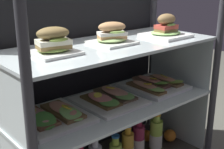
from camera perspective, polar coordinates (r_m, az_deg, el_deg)
case_frame at (r=1.57m, az=-2.96°, el=0.40°), size 1.11×0.50×0.98m
riser_lower_tier at (r=1.61m, az=0.00°, el=-11.59°), size 1.04×0.42×0.35m
shelf_lower_glass at (r=1.53m, az=0.00°, el=-5.57°), size 1.06×0.44×0.01m
riser_upper_tier at (r=1.48m, az=0.00°, el=-0.26°), size 1.04×0.42×0.28m
shelf_upper_glass at (r=1.44m, az=0.00°, el=5.40°), size 1.06×0.44×0.01m
plated_roll_sandwich_left_of_center at (r=1.25m, az=-10.65°, el=5.66°), size 0.18×0.18×0.11m
plated_roll_sandwich_mid_left at (r=1.43m, az=0.20°, el=7.16°), size 0.18×0.18×0.10m
plated_roll_sandwich_far_left at (r=1.62m, az=9.93°, el=8.16°), size 0.21×0.21×0.12m
open_sandwich_tray_right_of_center at (r=1.37m, az=-10.97°, el=-7.47°), size 0.29×0.31×0.07m
open_sandwich_tray_near_right_corner at (r=1.54m, az=-0.30°, el=-4.37°), size 0.29×0.31×0.06m
open_sandwich_tray_mid_right at (r=1.74m, az=7.91°, el=-1.83°), size 0.29×0.31×0.07m
juice_bottle_tucked_behind at (r=1.68m, az=2.91°, el=-13.59°), size 0.06×0.06×0.24m
juice_bottle_front_second at (r=1.74m, az=4.87°, el=-12.14°), size 0.07×0.07×0.25m
juice_bottle_back_left at (r=1.80m, az=8.10°, el=-11.28°), size 0.07×0.07×0.24m
orange_fruit_beside_bottles at (r=1.94m, az=6.41°, el=-11.16°), size 0.07×0.07×0.07m
orange_fruit_near_left_post at (r=1.95m, az=10.63°, el=-10.98°), size 0.07×0.07×0.07m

